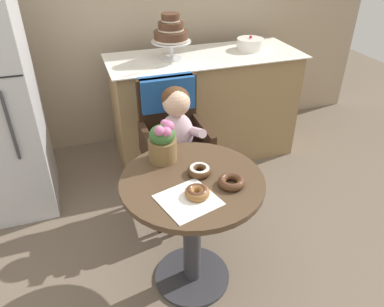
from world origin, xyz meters
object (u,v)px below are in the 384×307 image
at_px(wicker_chair, 172,127).
at_px(donut_mid, 199,170).
at_px(cafe_table, 192,212).
at_px(donut_front, 197,192).
at_px(flower_vase, 162,142).
at_px(round_layer_cake, 250,44).
at_px(seated_child, 178,133).
at_px(tiered_cake_stand, 171,33).
at_px(donut_side, 231,181).

height_order(wicker_chair, donut_mid, wicker_chair).
bearing_deg(cafe_table, donut_front, -99.03).
xyz_separation_m(flower_vase, round_layer_cake, (1.04, 1.12, 0.11)).
xyz_separation_m(seated_child, tiered_cake_stand, (0.18, 0.75, 0.42)).
relative_size(donut_front, donut_side, 0.90).
distance_m(cafe_table, flower_vase, 0.40).
xyz_separation_m(cafe_table, donut_front, (-0.02, -0.13, 0.24)).
relative_size(donut_mid, round_layer_cake, 0.55).
relative_size(donut_side, round_layer_cake, 0.59).
relative_size(tiered_cake_stand, round_layer_cake, 1.53).
relative_size(wicker_chair, donut_side, 7.37).
distance_m(wicker_chair, flower_vase, 0.55).
height_order(cafe_table, tiered_cake_stand, tiered_cake_stand).
bearing_deg(donut_side, donut_front, -171.46).
relative_size(donut_front, donut_mid, 0.97).
height_order(donut_mid, flower_vase, flower_vase).
relative_size(wicker_chair, flower_vase, 4.26).
height_order(seated_child, donut_front, seated_child).
relative_size(cafe_table, donut_side, 5.56).
relative_size(donut_front, round_layer_cake, 0.53).
xyz_separation_m(donut_side, tiered_cake_stand, (0.11, 1.41, 0.36)).
xyz_separation_m(donut_mid, flower_vase, (-0.14, 0.19, 0.09)).
relative_size(flower_vase, tiered_cake_stand, 0.67).
height_order(donut_side, flower_vase, flower_vase).
relative_size(cafe_table, seated_child, 0.99).
height_order(wicker_chair, tiered_cake_stand, tiered_cake_stand).
xyz_separation_m(wicker_chair, donut_side, (0.07, -0.81, 0.10)).
xyz_separation_m(cafe_table, wicker_chair, (0.09, 0.70, 0.13)).
xyz_separation_m(cafe_table, round_layer_cake, (0.95, 1.34, 0.44)).
xyz_separation_m(seated_child, flower_vase, (-0.18, -0.33, 0.15)).
bearing_deg(tiered_cake_stand, cafe_table, -101.84).
bearing_deg(donut_front, wicker_chair, 82.18).
bearing_deg(flower_vase, cafe_table, -67.76).
relative_size(cafe_table, flower_vase, 3.21).
xyz_separation_m(cafe_table, seated_child, (0.09, 0.55, 0.17)).
xyz_separation_m(donut_mid, round_layer_cake, (0.91, 1.30, 0.20)).
height_order(wicker_chair, donut_side, wicker_chair).
relative_size(seated_child, flower_vase, 3.24).
distance_m(cafe_table, donut_mid, 0.24).
distance_m(wicker_chair, donut_mid, 0.68).
bearing_deg(round_layer_cake, donut_front, -123.59).
height_order(donut_mid, donut_side, donut_mid).
bearing_deg(tiered_cake_stand, seated_child, -103.37).
height_order(wicker_chair, round_layer_cake, round_layer_cake).
bearing_deg(donut_side, wicker_chair, 94.87).
xyz_separation_m(donut_mid, tiered_cake_stand, (0.22, 1.27, 0.35)).
bearing_deg(flower_vase, round_layer_cake, 46.96).
relative_size(seated_child, round_layer_cake, 3.31).
bearing_deg(seated_child, donut_side, -83.97).
bearing_deg(flower_vase, seated_child, 61.00).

